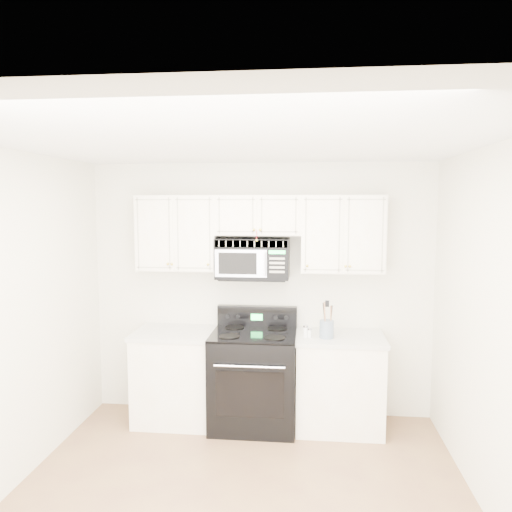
# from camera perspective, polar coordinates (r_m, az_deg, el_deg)

# --- Properties ---
(room) EXTENTS (3.51, 3.51, 2.61)m
(room) POSITION_cam_1_polar(r_m,az_deg,el_deg) (3.48, -2.27, -8.80)
(room) COLOR olive
(room) RESTS_ON ground
(base_cabinet_left) EXTENTS (0.86, 0.65, 0.92)m
(base_cabinet_left) POSITION_cam_1_polar(r_m,az_deg,el_deg) (5.25, -8.82, -13.70)
(base_cabinet_left) COLOR white
(base_cabinet_left) RESTS_ON ground
(base_cabinet_right) EXTENTS (0.86, 0.65, 0.92)m
(base_cabinet_right) POSITION_cam_1_polar(r_m,az_deg,el_deg) (5.09, 9.45, -14.32)
(base_cabinet_right) COLOR white
(base_cabinet_right) RESTS_ON ground
(range) EXTENTS (0.82, 0.75, 1.14)m
(range) POSITION_cam_1_polar(r_m,az_deg,el_deg) (5.06, -0.23, -13.68)
(range) COLOR black
(range) RESTS_ON ground
(upper_cabinets) EXTENTS (2.44, 0.37, 0.75)m
(upper_cabinets) POSITION_cam_1_polar(r_m,az_deg,el_deg) (4.95, 0.35, 3.05)
(upper_cabinets) COLOR white
(upper_cabinets) RESTS_ON ground
(microwave) EXTENTS (0.72, 0.41, 0.40)m
(microwave) POSITION_cam_1_polar(r_m,az_deg,el_deg) (4.96, -0.36, -0.25)
(microwave) COLOR black
(microwave) RESTS_ON ground
(utensil_crock) EXTENTS (0.13, 0.13, 0.36)m
(utensil_crock) POSITION_cam_1_polar(r_m,az_deg,el_deg) (4.82, 8.08, -8.21)
(utensil_crock) COLOR slate
(utensil_crock) RESTS_ON base_cabinet_right
(shaker_salt) EXTENTS (0.05, 0.05, 0.11)m
(shaker_salt) POSITION_cam_1_polar(r_m,az_deg,el_deg) (4.84, 5.69, -8.52)
(shaker_salt) COLOR white
(shaker_salt) RESTS_ON base_cabinet_right
(shaker_pepper) EXTENTS (0.04, 0.04, 0.09)m
(shaker_pepper) POSITION_cam_1_polar(r_m,az_deg,el_deg) (4.82, 6.13, -8.74)
(shaker_pepper) COLOR white
(shaker_pepper) RESTS_ON base_cabinet_right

